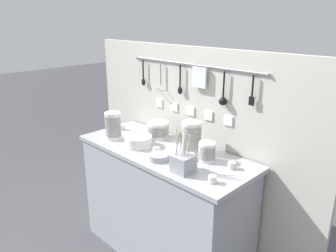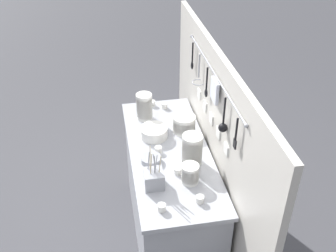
{
  "view_description": "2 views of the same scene",
  "coord_description": "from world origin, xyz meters",
  "px_view_note": "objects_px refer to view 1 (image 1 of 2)",
  "views": [
    {
      "loc": [
        1.57,
        -1.53,
        1.81
      ],
      "look_at": [
        0.08,
        -0.03,
        1.1
      ],
      "focal_mm": 35.0,
      "sensor_mm": 36.0,
      "label": 1
    },
    {
      "loc": [
        2.15,
        -0.39,
        2.59
      ],
      "look_at": [
        0.0,
        -0.01,
        1.11
      ],
      "focal_mm": 42.0,
      "sensor_mm": 36.0,
      "label": 2
    }
  ],
  "objects_px": {
    "bowl_stack_wide_centre": "(207,152)",
    "cutlery_caddy": "(183,163)",
    "bowl_stack_back_corner": "(192,137)",
    "steel_mixing_bowl": "(159,157)",
    "cup_front_right": "(232,165)",
    "plate_stack": "(138,141)",
    "bowl_stack_short_front": "(113,126)",
    "cup_edge_far": "(156,150)",
    "cup_beside_plates": "(122,127)",
    "bowl_stack_tall_left": "(158,130)",
    "cup_centre": "(109,128)",
    "cup_edge_near": "(212,179)",
    "cup_back_right": "(191,157)"
  },
  "relations": [
    {
      "from": "bowl_stack_wide_centre",
      "to": "cutlery_caddy",
      "type": "relative_size",
      "value": 0.47
    },
    {
      "from": "bowl_stack_back_corner",
      "to": "steel_mixing_bowl",
      "type": "bearing_deg",
      "value": -102.1
    },
    {
      "from": "bowl_stack_back_corner",
      "to": "cup_front_right",
      "type": "relative_size",
      "value": 4.4
    },
    {
      "from": "plate_stack",
      "to": "bowl_stack_short_front",
      "type": "bearing_deg",
      "value": -172.01
    },
    {
      "from": "cup_edge_far",
      "to": "cup_beside_plates",
      "type": "height_order",
      "value": "same"
    },
    {
      "from": "bowl_stack_back_corner",
      "to": "plate_stack",
      "type": "distance_m",
      "value": 0.4
    },
    {
      "from": "bowl_stack_tall_left",
      "to": "bowl_stack_wide_centre",
      "type": "bearing_deg",
      "value": -8.19
    },
    {
      "from": "cup_front_right",
      "to": "steel_mixing_bowl",
      "type": "bearing_deg",
      "value": -151.21
    },
    {
      "from": "bowl_stack_wide_centre",
      "to": "bowl_stack_short_front",
      "type": "distance_m",
      "value": 0.8
    },
    {
      "from": "bowl_stack_back_corner",
      "to": "cup_centre",
      "type": "bearing_deg",
      "value": -168.68
    },
    {
      "from": "steel_mixing_bowl",
      "to": "cup_front_right",
      "type": "height_order",
      "value": "cup_front_right"
    },
    {
      "from": "plate_stack",
      "to": "cup_beside_plates",
      "type": "distance_m",
      "value": 0.41
    },
    {
      "from": "steel_mixing_bowl",
      "to": "cup_edge_near",
      "type": "xyz_separation_m",
      "value": [
        0.45,
        -0.0,
        0.0
      ]
    },
    {
      "from": "plate_stack",
      "to": "cup_back_right",
      "type": "xyz_separation_m",
      "value": [
        0.43,
        0.09,
        -0.02
      ]
    },
    {
      "from": "bowl_stack_short_front",
      "to": "cup_edge_near",
      "type": "xyz_separation_m",
      "value": [
        1.0,
        -0.03,
        -0.09
      ]
    },
    {
      "from": "cup_edge_near",
      "to": "steel_mixing_bowl",
      "type": "bearing_deg",
      "value": 179.89
    },
    {
      "from": "cup_edge_far",
      "to": "cup_centre",
      "type": "height_order",
      "value": "same"
    },
    {
      "from": "cup_front_right",
      "to": "cup_back_right",
      "type": "relative_size",
      "value": 1.0
    },
    {
      "from": "steel_mixing_bowl",
      "to": "cup_centre",
      "type": "distance_m",
      "value": 0.73
    },
    {
      "from": "cup_edge_far",
      "to": "cup_back_right",
      "type": "xyz_separation_m",
      "value": [
        0.24,
        0.09,
        0.0
      ]
    },
    {
      "from": "cup_back_right",
      "to": "cup_edge_near",
      "type": "bearing_deg",
      "value": -27.12
    },
    {
      "from": "bowl_stack_tall_left",
      "to": "cup_beside_plates",
      "type": "xyz_separation_m",
      "value": [
        -0.35,
        -0.09,
        -0.04
      ]
    },
    {
      "from": "bowl_stack_short_front",
      "to": "cup_edge_near",
      "type": "relative_size",
      "value": 4.28
    },
    {
      "from": "bowl_stack_tall_left",
      "to": "cup_beside_plates",
      "type": "distance_m",
      "value": 0.36
    },
    {
      "from": "bowl_stack_short_front",
      "to": "cup_centre",
      "type": "xyz_separation_m",
      "value": [
        -0.18,
        0.09,
        -0.09
      ]
    },
    {
      "from": "cup_front_right",
      "to": "cup_edge_far",
      "type": "height_order",
      "value": "same"
    },
    {
      "from": "steel_mixing_bowl",
      "to": "cup_back_right",
      "type": "height_order",
      "value": "cup_back_right"
    },
    {
      "from": "steel_mixing_bowl",
      "to": "bowl_stack_back_corner",
      "type": "bearing_deg",
      "value": 77.9
    },
    {
      "from": "cutlery_caddy",
      "to": "cup_edge_far",
      "type": "height_order",
      "value": "cutlery_caddy"
    },
    {
      "from": "cup_centre",
      "to": "cup_beside_plates",
      "type": "height_order",
      "value": "same"
    },
    {
      "from": "bowl_stack_short_front",
      "to": "cup_centre",
      "type": "relative_size",
      "value": 4.28
    },
    {
      "from": "cup_edge_far",
      "to": "cup_beside_plates",
      "type": "relative_size",
      "value": 1.0
    },
    {
      "from": "bowl_stack_tall_left",
      "to": "cup_centre",
      "type": "distance_m",
      "value": 0.45
    },
    {
      "from": "cutlery_caddy",
      "to": "plate_stack",
      "type": "bearing_deg",
      "value": 171.53
    },
    {
      "from": "bowl_stack_wide_centre",
      "to": "cup_front_right",
      "type": "distance_m",
      "value": 0.19
    },
    {
      "from": "plate_stack",
      "to": "bowl_stack_wide_centre",
      "type": "bearing_deg",
      "value": 16.28
    },
    {
      "from": "plate_stack",
      "to": "cup_edge_far",
      "type": "xyz_separation_m",
      "value": [
        0.19,
        0.0,
        -0.02
      ]
    },
    {
      "from": "bowl_stack_tall_left",
      "to": "cup_front_right",
      "type": "height_order",
      "value": "bowl_stack_tall_left"
    },
    {
      "from": "cutlery_caddy",
      "to": "cup_edge_near",
      "type": "bearing_deg",
      "value": 3.81
    },
    {
      "from": "bowl_stack_short_front",
      "to": "steel_mixing_bowl",
      "type": "relative_size",
      "value": 1.55
    },
    {
      "from": "cup_edge_near",
      "to": "cup_front_right",
      "type": "bearing_deg",
      "value": 96.71
    },
    {
      "from": "bowl_stack_tall_left",
      "to": "cutlery_caddy",
      "type": "relative_size",
      "value": 0.62
    },
    {
      "from": "bowl_stack_back_corner",
      "to": "bowl_stack_short_front",
      "type": "distance_m",
      "value": 0.65
    },
    {
      "from": "bowl_stack_short_front",
      "to": "bowl_stack_back_corner",
      "type": "bearing_deg",
      "value": 21.98
    },
    {
      "from": "bowl_stack_wide_centre",
      "to": "cup_edge_far",
      "type": "bearing_deg",
      "value": -155.65
    },
    {
      "from": "plate_stack",
      "to": "steel_mixing_bowl",
      "type": "height_order",
      "value": "plate_stack"
    },
    {
      "from": "bowl_stack_short_front",
      "to": "cup_edge_near",
      "type": "distance_m",
      "value": 1.0
    },
    {
      "from": "bowl_stack_tall_left",
      "to": "bowl_stack_back_corner",
      "type": "distance_m",
      "value": 0.38
    },
    {
      "from": "plate_stack",
      "to": "bowl_stack_tall_left",
      "type": "bearing_deg",
      "value": 98.5
    },
    {
      "from": "cup_front_right",
      "to": "cup_centre",
      "type": "xyz_separation_m",
      "value": [
        -1.15,
        -0.12,
        0.0
      ]
    }
  ]
}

